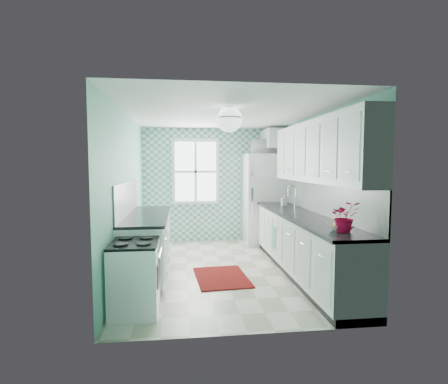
{
  "coord_description": "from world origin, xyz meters",
  "views": [
    {
      "loc": [
        -0.65,
        -5.55,
        1.72
      ],
      "look_at": [
        0.05,
        0.25,
        1.25
      ],
      "focal_mm": 28.0,
      "sensor_mm": 36.0,
      "label": 1
    }
  ],
  "objects": [
    {
      "name": "wall_back",
      "position": [
        0.0,
        2.21,
        1.25
      ],
      "size": [
        3.0,
        0.02,
        2.5
      ],
      "primitive_type": "cube",
      "color": "#6FC4A5",
      "rests_on": "floor"
    },
    {
      "name": "countertop_left",
      "position": [
        -1.19,
        -0.07,
        0.92
      ],
      "size": [
        0.63,
        2.15,
        0.04
      ],
      "primitive_type": "cube",
      "color": "black",
      "rests_on": "base_cabinets_left"
    },
    {
      "name": "upper_cabinet_fridge",
      "position": [
        1.3,
        1.83,
        2.25
      ],
      "size": [
        0.4,
        0.74,
        0.4
      ],
      "primitive_type": "cube",
      "color": "white",
      "rests_on": "wall_right"
    },
    {
      "name": "ceiling",
      "position": [
        0.0,
        0.0,
        2.51
      ],
      "size": [
        3.0,
        4.4,
        0.02
      ],
      "primitive_type": "cube",
      "color": "white",
      "rests_on": "wall_back"
    },
    {
      "name": "upper_cabinets_right",
      "position": [
        1.33,
        -0.6,
        1.9
      ],
      "size": [
        0.33,
        3.2,
        0.9
      ],
      "primitive_type": "cube",
      "color": "white",
      "rests_on": "wall_right"
    },
    {
      "name": "backsplash_right",
      "position": [
        1.49,
        -0.4,
        1.2
      ],
      "size": [
        0.02,
        3.6,
        0.51
      ],
      "primitive_type": "cube",
      "color": "white",
      "rests_on": "wall_right"
    },
    {
      "name": "window",
      "position": [
        -0.35,
        2.16,
        1.55
      ],
      "size": [
        1.04,
        0.05,
        1.44
      ],
      "color": "white",
      "rests_on": "wall_back"
    },
    {
      "name": "backsplash_left",
      "position": [
        -1.49,
        -0.07,
        1.2
      ],
      "size": [
        0.02,
        2.15,
        0.51
      ],
      "primitive_type": "cube",
      "color": "white",
      "rests_on": "wall_left"
    },
    {
      "name": "ceiling_light",
      "position": [
        0.0,
        -0.8,
        2.32
      ],
      "size": [
        0.34,
        0.34,
        0.35
      ],
      "color": "silver",
      "rests_on": "ceiling"
    },
    {
      "name": "dish_towel",
      "position": [
        0.89,
        0.13,
        0.48
      ],
      "size": [
        0.04,
        0.25,
        0.37
      ],
      "primitive_type": "cube",
      "rotation": [
        0.0,
        0.0,
        -0.11
      ],
      "color": "#52A28E",
      "rests_on": "base_cabinets_right"
    },
    {
      "name": "floor",
      "position": [
        0.0,
        0.0,
        -0.01
      ],
      "size": [
        3.0,
        4.4,
        0.02
      ],
      "primitive_type": "cube",
      "color": "silver",
      "rests_on": "ground"
    },
    {
      "name": "potted_plant",
      "position": [
        1.2,
        -1.78,
        1.12
      ],
      "size": [
        0.36,
        0.33,
        0.36
      ],
      "primitive_type": "imported",
      "rotation": [
        0.0,
        0.0,
        -0.15
      ],
      "color": "#B43925",
      "rests_on": "countertop_right"
    },
    {
      "name": "fruit_bowl",
      "position": [
        1.2,
        -1.69,
        0.98
      ],
      "size": [
        0.32,
        0.32,
        0.07
      ],
      "primitive_type": "imported",
      "rotation": [
        0.0,
        0.0,
        -0.1
      ],
      "color": "white",
      "rests_on": "countertop_right"
    },
    {
      "name": "countertop_right",
      "position": [
        1.19,
        -0.4,
        0.92
      ],
      "size": [
        0.63,
        3.6,
        0.04
      ],
      "primitive_type": "cube",
      "color": "black",
      "rests_on": "base_cabinets_right"
    },
    {
      "name": "rug",
      "position": [
        -0.07,
        -0.42,
        0.01
      ],
      "size": [
        0.83,
        1.13,
        0.02
      ],
      "primitive_type": "cube",
      "rotation": [
        0.0,
        0.0,
        0.07
      ],
      "color": "maroon",
      "rests_on": "floor"
    },
    {
      "name": "stove",
      "position": [
        -1.2,
        -1.5,
        0.43
      ],
      "size": [
        0.54,
        0.67,
        0.81
      ],
      "rotation": [
        0.0,
        0.0,
        0.03
      ],
      "color": "white",
      "rests_on": "floor"
    },
    {
      "name": "fridge",
      "position": [
        1.11,
        1.81,
        0.97
      ],
      "size": [
        0.84,
        0.83,
        1.93
      ],
      "rotation": [
        0.0,
        0.0,
        -0.04
      ],
      "color": "white",
      "rests_on": "floor"
    },
    {
      "name": "microwave",
      "position": [
        1.11,
        1.81,
        2.08
      ],
      "size": [
        0.56,
        0.4,
        0.3
      ],
      "primitive_type": "imported",
      "rotation": [
        0.0,
        0.0,
        3.21
      ],
      "color": "white",
      "rests_on": "fridge"
    },
    {
      "name": "wall_front",
      "position": [
        0.0,
        -2.21,
        1.25
      ],
      "size": [
        3.0,
        0.02,
        2.5
      ],
      "primitive_type": "cube",
      "color": "#6FC4A5",
      "rests_on": "floor"
    },
    {
      "name": "wall_right",
      "position": [
        1.51,
        0.0,
        1.25
      ],
      "size": [
        0.02,
        4.4,
        2.5
      ],
      "primitive_type": "cube",
      "color": "#6FC4A5",
      "rests_on": "floor"
    },
    {
      "name": "base_cabinets_right",
      "position": [
        1.2,
        -0.4,
        0.45
      ],
      "size": [
        0.6,
        3.6,
        0.9
      ],
      "primitive_type": "cube",
      "color": "white",
      "rests_on": "floor"
    },
    {
      "name": "sink",
      "position": [
        1.2,
        0.5,
        0.93
      ],
      "size": [
        0.5,
        0.42,
        0.53
      ],
      "rotation": [
        0.0,
        0.0,
        -0.05
      ],
      "color": "silver",
      "rests_on": "countertop_right"
    },
    {
      "name": "base_cabinets_left",
      "position": [
        -1.2,
        -0.07,
        0.45
      ],
      "size": [
        0.6,
        2.15,
        0.9
      ],
      "primitive_type": "cube",
      "color": "white",
      "rests_on": "floor"
    },
    {
      "name": "accent_wall",
      "position": [
        0.0,
        2.19,
        1.25
      ],
      "size": [
        3.0,
        0.01,
        2.5
      ],
      "primitive_type": "cube",
      "color": "#50A391",
      "rests_on": "wall_back"
    },
    {
      "name": "wall_left",
      "position": [
        -1.51,
        0.0,
        1.25
      ],
      "size": [
        0.02,
        4.4,
        2.5
      ],
      "primitive_type": "cube",
      "color": "#6FC4A5",
      "rests_on": "floor"
    },
    {
      "name": "soap_bottle",
      "position": [
        1.25,
        0.78,
        1.05
      ],
      "size": [
        0.1,
        0.1,
        0.22
      ],
      "primitive_type": "imported",
      "rotation": [
        0.0,
        0.0,
        -0.01
      ],
      "color": "#86A3AD",
      "rests_on": "countertop_right"
    }
  ]
}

